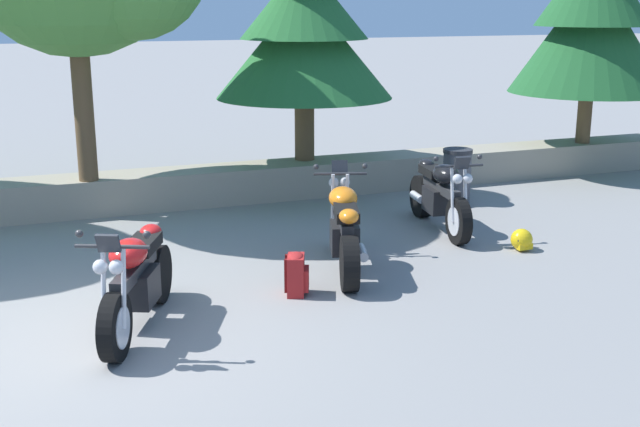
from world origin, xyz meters
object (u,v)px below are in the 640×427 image
(motorcycle_black_far_right, at_px, (440,196))
(trash_bin, at_px, (457,176))
(rider_backpack, at_px, (296,273))
(motorcycle_orange_centre, at_px, (344,230))
(rider_helmet, at_px, (522,240))
(motorcycle_red_near_left, at_px, (136,282))
(pine_tree_mid_right, at_px, (304,28))
(pine_tree_far_right, at_px, (593,14))

(motorcycle_black_far_right, distance_m, trash_bin, 1.67)
(rider_backpack, bearing_deg, trash_bin, 39.17)
(motorcycle_orange_centre, distance_m, rider_helmet, 2.45)
(motorcycle_red_near_left, height_order, trash_bin, motorcycle_red_near_left)
(pine_tree_mid_right, distance_m, pine_tree_far_right, 5.40)
(motorcycle_black_far_right, bearing_deg, rider_backpack, -147.47)
(pine_tree_far_right, bearing_deg, motorcycle_red_near_left, -152.25)
(motorcycle_orange_centre, bearing_deg, rider_helmet, -2.78)
(rider_backpack, relative_size, pine_tree_mid_right, 0.13)
(motorcycle_black_far_right, distance_m, pine_tree_far_right, 5.65)
(motorcycle_red_near_left, distance_m, trash_bin, 6.47)
(motorcycle_black_far_right, xyz_separation_m, trash_bin, (1.03, 1.32, -0.05))
(motorcycle_red_near_left, height_order, motorcycle_black_far_right, same)
(motorcycle_red_near_left, distance_m, pine_tree_far_right, 10.33)
(motorcycle_red_near_left, relative_size, rider_backpack, 4.14)
(motorcycle_red_near_left, relative_size, motorcycle_orange_centre, 0.97)
(pine_tree_mid_right, height_order, trash_bin, pine_tree_mid_right)
(trash_bin, bearing_deg, rider_backpack, -140.83)
(pine_tree_mid_right, xyz_separation_m, pine_tree_far_right, (5.39, -0.29, 0.21))
(motorcycle_red_near_left, relative_size, rider_helmet, 6.95)
(rider_helmet, distance_m, pine_tree_far_right, 6.10)
(motorcycle_red_near_left, height_order, pine_tree_mid_right, pine_tree_mid_right)
(rider_helmet, height_order, pine_tree_mid_right, pine_tree_mid_right)
(motorcycle_black_far_right, relative_size, rider_backpack, 4.39)
(motorcycle_black_far_right, bearing_deg, motorcycle_red_near_left, -154.90)
(motorcycle_orange_centre, height_order, rider_backpack, motorcycle_orange_centre)
(motorcycle_red_near_left, bearing_deg, trash_bin, 31.81)
(pine_tree_far_right, distance_m, trash_bin, 4.38)
(motorcycle_black_far_right, bearing_deg, rider_helmet, -66.84)
(trash_bin, bearing_deg, motorcycle_black_far_right, -127.96)
(motorcycle_red_near_left, bearing_deg, pine_tree_far_right, 27.75)
(rider_helmet, relative_size, trash_bin, 0.33)
(motorcycle_red_near_left, xyz_separation_m, pine_tree_mid_right, (3.50, 4.97, 2.20))
(rider_helmet, bearing_deg, motorcycle_orange_centre, 177.22)
(rider_backpack, height_order, pine_tree_mid_right, pine_tree_mid_right)
(motorcycle_red_near_left, xyz_separation_m, rider_backpack, (1.76, 0.37, -0.24))
(motorcycle_orange_centre, distance_m, pine_tree_far_right, 7.70)
(motorcycle_black_far_right, relative_size, rider_helmet, 7.36)
(motorcycle_red_near_left, distance_m, rider_helmet, 5.08)
(rider_helmet, xyz_separation_m, trash_bin, (0.50, 2.54, 0.30))
(motorcycle_red_near_left, xyz_separation_m, rider_helmet, (4.99, 0.87, -0.35))
(motorcycle_orange_centre, distance_m, rider_backpack, 1.05)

